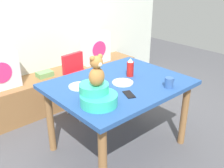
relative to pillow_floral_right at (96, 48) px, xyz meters
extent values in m
plane|color=#4C4C51|center=(-0.69, -1.23, -0.68)|extent=(8.00, 8.00, 0.00)
cube|color=silver|center=(-0.69, 0.29, 0.62)|extent=(4.40, 0.10, 2.60)
cube|color=olive|center=(-0.69, 0.02, -0.45)|extent=(2.60, 0.44, 0.46)
cylinder|color=#E02D72|center=(-1.40, -0.07, 0.00)|extent=(0.24, 0.01, 0.24)
cube|color=silver|center=(0.00, 0.00, 0.00)|extent=(0.44, 0.14, 0.44)
cylinder|color=#E02D72|center=(0.00, -0.07, 0.00)|extent=(0.24, 0.01, 0.24)
cube|color=#689D5A|center=(-0.84, 0.02, -0.19)|extent=(0.20, 0.14, 0.06)
cube|color=#264C8C|center=(-0.69, -1.23, 0.04)|extent=(1.28, 1.00, 0.04)
cylinder|color=olive|center=(-1.24, -1.64, -0.33)|extent=(0.07, 0.07, 0.70)
cylinder|color=olive|center=(-0.14, -1.64, -0.33)|extent=(0.07, 0.07, 0.70)
cylinder|color=olive|center=(-1.24, -0.82, -0.33)|extent=(0.07, 0.07, 0.70)
cylinder|color=olive|center=(-0.14, -0.82, -0.33)|extent=(0.07, 0.07, 0.70)
cylinder|color=red|center=(-0.58, -0.43, -0.17)|extent=(0.34, 0.34, 0.10)
cube|color=red|center=(-0.60, -0.29, -0.01)|extent=(0.30, 0.09, 0.24)
cube|color=white|center=(-0.56, -0.61, -0.10)|extent=(0.32, 0.24, 0.02)
cylinder|color=silver|center=(-0.72, -0.57, -0.45)|extent=(0.03, 0.03, 0.46)
cylinder|color=silver|center=(-0.44, -0.57, -0.45)|extent=(0.03, 0.03, 0.46)
cylinder|color=silver|center=(-0.72, -0.29, -0.45)|extent=(0.03, 0.03, 0.46)
cylinder|color=silver|center=(-0.44, -0.29, -0.45)|extent=(0.03, 0.03, 0.46)
cylinder|color=#33C69F|center=(-1.11, -1.45, 0.10)|extent=(0.30, 0.30, 0.09)
cylinder|color=#33C69F|center=(-1.11, -1.39, 0.18)|extent=(0.24, 0.24, 0.07)
ellipsoid|color=#B3783B|center=(-1.11, -1.43, 0.29)|extent=(0.13, 0.11, 0.15)
sphere|color=#B3783B|center=(-1.11, -1.43, 0.41)|extent=(0.10, 0.10, 0.10)
sphere|color=beige|center=(-1.11, -1.47, 0.40)|extent=(0.04, 0.04, 0.04)
sphere|color=#B3783B|center=(-1.15, -1.43, 0.45)|extent=(0.04, 0.04, 0.04)
sphere|color=#B3783B|center=(-1.08, -1.43, 0.45)|extent=(0.04, 0.04, 0.04)
cylinder|color=red|center=(-0.49, -1.18, 0.13)|extent=(0.07, 0.07, 0.15)
cone|color=white|center=(-0.49, -1.18, 0.23)|extent=(0.06, 0.06, 0.03)
cylinder|color=#335999|center=(-0.43, -1.62, 0.11)|extent=(0.08, 0.08, 0.09)
torus|color=#335999|center=(-0.38, -1.62, 0.11)|extent=(0.06, 0.01, 0.06)
cylinder|color=white|center=(-0.68, -1.27, 0.07)|extent=(0.20, 0.20, 0.01)
cylinder|color=white|center=(-1.03, -1.07, 0.07)|extent=(0.20, 0.20, 0.01)
cube|color=black|center=(-0.81, -1.48, 0.06)|extent=(0.12, 0.16, 0.01)
camera|label=1|loc=(-2.24, -2.88, 1.05)|focal=41.28mm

